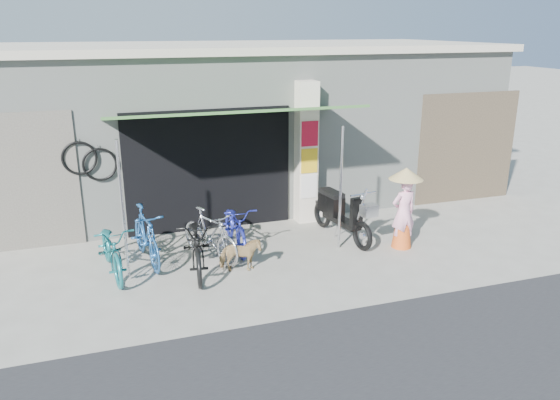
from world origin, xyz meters
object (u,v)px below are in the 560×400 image
object	(u,v)px
bike_silver	(210,235)
bike_navy	(236,226)
moped	(340,213)
street_dog	(240,255)
bike_blue	(146,236)
bike_black	(198,244)
nun	(404,208)
bike_teal	(112,248)

from	to	relation	value
bike_silver	bike_navy	xyz separation A→B (m)	(0.57, 0.37, -0.02)
moped	street_dog	bearing A→B (deg)	-167.61
bike_blue	bike_black	bearing A→B (deg)	-47.61
bike_navy	moped	world-z (taller)	moped
bike_blue	bike_navy	size ratio (longest dim) A/B	0.99
moped	nun	bearing A→B (deg)	-51.94
moped	bike_blue	bearing A→B (deg)	170.93
bike_silver	bike_teal	bearing A→B (deg)	157.37
bike_teal	street_dog	bearing A→B (deg)	-23.10
bike_blue	bike_navy	xyz separation A→B (m)	(1.67, 0.16, -0.06)
bike_silver	street_dog	xyz separation A→B (m)	(0.39, -0.68, -0.17)
bike_teal	bike_black	xyz separation A→B (m)	(1.41, -0.33, 0.04)
bike_teal	bike_navy	bearing A→B (deg)	3.92
bike_teal	bike_black	bearing A→B (deg)	-21.01
bike_navy	nun	world-z (taller)	nun
bike_silver	nun	xyz separation A→B (m)	(3.60, -0.58, 0.32)
bike_teal	street_dog	size ratio (longest dim) A/B	2.49
bike_black	bike_navy	bearing A→B (deg)	49.89
bike_black	bike_navy	size ratio (longest dim) A/B	1.12
street_dog	moped	xyz separation A→B (m)	(2.29, 0.93, 0.21)
bike_black	nun	size ratio (longest dim) A/B	1.23
bike_teal	bike_blue	world-z (taller)	bike_blue
bike_navy	bike_black	bearing A→B (deg)	-135.93
street_dog	moped	world-z (taller)	moped
bike_blue	bike_black	distance (m)	1.03
bike_teal	bike_silver	size ratio (longest dim) A/B	1.14
bike_black	moped	bearing A→B (deg)	20.28
bike_teal	bike_navy	xyz separation A→B (m)	(2.27, 0.46, -0.02)
nun	bike_silver	bearing A→B (deg)	-13.68
street_dog	nun	world-z (taller)	nun
street_dog	nun	xyz separation A→B (m)	(3.22, 0.10, 0.49)
bike_blue	moped	bearing A→B (deg)	-8.23
bike_navy	bike_silver	bearing A→B (deg)	-145.81
bike_blue	moped	world-z (taller)	moped
bike_silver	bike_navy	world-z (taller)	bike_silver
nun	bike_blue	bearing A→B (deg)	-14.09
bike_silver	bike_navy	size ratio (longest dim) A/B	0.91
bike_blue	bike_silver	xyz separation A→B (m)	(1.10, -0.21, -0.04)
bike_teal	bike_silver	xyz separation A→B (m)	(1.70, 0.10, 0.00)
bike_blue	nun	world-z (taller)	nun
bike_teal	bike_silver	world-z (taller)	bike_silver
bike_teal	nun	world-z (taller)	nun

